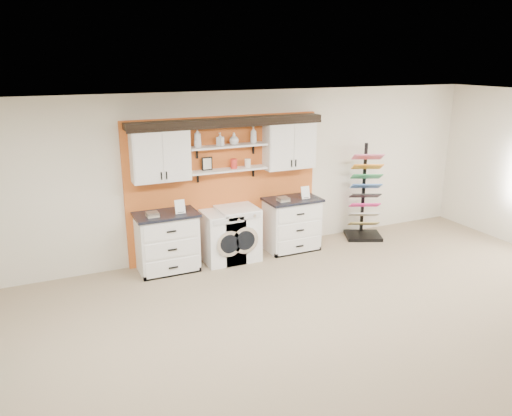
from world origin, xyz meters
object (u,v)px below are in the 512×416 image
base_cabinet_right (292,224)px  sample_rack (364,209)px  dryer (237,233)px  base_cabinet_left (167,242)px  washer (222,237)px

base_cabinet_right → sample_rack: (1.55, -0.02, 0.08)m
base_cabinet_right → dryer: 1.05m
base_cabinet_left → sample_rack: size_ratio=0.55×
base_cabinet_right → dryer: base_cabinet_right is taller
washer → dryer: (0.28, 0.00, 0.02)m
base_cabinet_left → base_cabinet_right: size_ratio=1.02×
base_cabinet_left → washer: 0.94m
dryer → sample_rack: 2.60m
sample_rack → base_cabinet_left: bearing=-156.4°
washer → sample_rack: size_ratio=0.48×
washer → sample_rack: (2.88, -0.01, 0.12)m
base_cabinet_left → base_cabinet_right: base_cabinet_left is taller
base_cabinet_right → sample_rack: sample_rack is taller
base_cabinet_left → dryer: bearing=-0.2°
dryer → washer: bearing=180.0°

